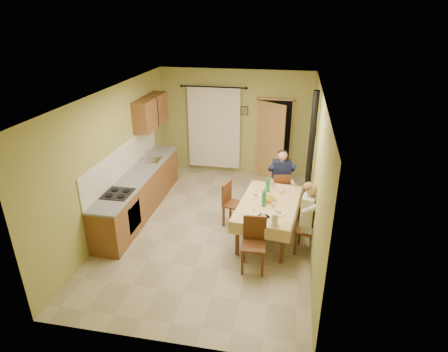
% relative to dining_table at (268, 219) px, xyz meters
% --- Properties ---
extents(floor, '(4.00, 6.00, 0.01)m').
position_rel_dining_table_xyz_m(floor, '(-1.17, 0.11, -0.38)').
color(floor, tan).
rests_on(floor, ground).
extents(room_shell, '(4.04, 6.04, 2.82)m').
position_rel_dining_table_xyz_m(room_shell, '(-1.17, 0.11, 1.44)').
color(room_shell, '#A3A153').
rests_on(room_shell, ground).
extents(kitchen_run, '(0.64, 3.64, 1.56)m').
position_rel_dining_table_xyz_m(kitchen_run, '(-2.88, 0.51, 0.10)').
color(kitchen_run, brown).
rests_on(kitchen_run, ground).
extents(upper_cabinets, '(0.35, 1.40, 0.70)m').
position_rel_dining_table_xyz_m(upper_cabinets, '(-2.99, 1.81, 1.57)').
color(upper_cabinets, brown).
rests_on(upper_cabinets, room_shell).
extents(curtain, '(1.70, 0.07, 2.22)m').
position_rel_dining_table_xyz_m(curtain, '(-1.72, 3.01, 0.88)').
color(curtain, black).
rests_on(curtain, ground).
extents(doorway, '(0.96, 0.50, 2.15)m').
position_rel_dining_table_xyz_m(doorway, '(-0.15, 2.98, 0.67)').
color(doorway, black).
rests_on(doorway, ground).
extents(dining_table, '(1.30, 1.94, 0.76)m').
position_rel_dining_table_xyz_m(dining_table, '(0.00, 0.00, 0.00)').
color(dining_table, '#DDB679').
rests_on(dining_table, ground).
extents(tableware, '(0.73, 1.68, 0.33)m').
position_rel_dining_table_xyz_m(tableware, '(-0.00, -0.10, 0.45)').
color(tableware, white).
rests_on(tableware, dining_table).
extents(chair_far, '(0.43, 0.43, 0.93)m').
position_rel_dining_table_xyz_m(chair_far, '(0.18, 1.13, -0.09)').
color(chair_far, '#5B3018').
rests_on(chair_far, ground).
extents(chair_near, '(0.42, 0.42, 0.96)m').
position_rel_dining_table_xyz_m(chair_near, '(-0.16, -1.08, -0.09)').
color(chair_near, '#5B3018').
rests_on(chair_near, ground).
extents(chair_right, '(0.49, 0.49, 0.97)m').
position_rel_dining_table_xyz_m(chair_right, '(0.78, -0.40, -0.09)').
color(chair_right, '#5B3018').
rests_on(chair_right, ground).
extents(chair_left, '(0.47, 0.47, 0.93)m').
position_rel_dining_table_xyz_m(chair_left, '(-0.74, 0.31, -0.09)').
color(chair_left, '#5B3018').
rests_on(chair_left, ground).
extents(man_far, '(0.62, 0.52, 1.39)m').
position_rel_dining_table_xyz_m(man_far, '(0.18, 1.14, 0.50)').
color(man_far, '#141938').
rests_on(man_far, chair_far).
extents(man_right, '(0.54, 0.63, 1.39)m').
position_rel_dining_table_xyz_m(man_right, '(0.76, -0.40, 0.50)').
color(man_right, beige).
rests_on(man_right, chair_right).
extents(stove_flue, '(0.24, 0.24, 2.80)m').
position_rel_dining_table_xyz_m(stove_flue, '(0.73, 0.71, 0.65)').
color(stove_flue, black).
rests_on(stove_flue, ground).
extents(picture_back, '(0.19, 0.03, 0.23)m').
position_rel_dining_table_xyz_m(picture_back, '(-0.92, 3.08, 1.37)').
color(picture_back, black).
rests_on(picture_back, room_shell).
extents(picture_right, '(0.03, 0.31, 0.21)m').
position_rel_dining_table_xyz_m(picture_right, '(0.80, 1.31, 1.47)').
color(picture_right, brown).
rests_on(picture_right, room_shell).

